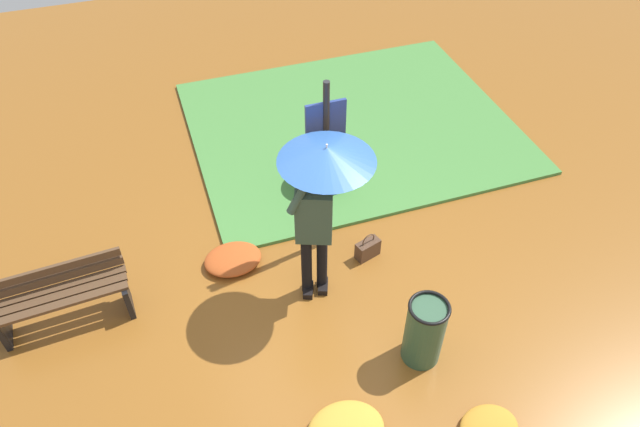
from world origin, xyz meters
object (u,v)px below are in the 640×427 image
(person_with_umbrella, at_px, (321,185))
(park_bench, at_px, (61,297))
(info_sign_post, at_px, (326,150))
(trash_bin, at_px, (425,331))
(handbag, at_px, (368,249))

(person_with_umbrella, height_order, park_bench, person_with_umbrella)
(info_sign_post, relative_size, park_bench, 1.64)
(person_with_umbrella, height_order, trash_bin, person_with_umbrella)
(info_sign_post, bearing_deg, person_with_umbrella, -112.84)
(person_with_umbrella, distance_m, trash_bin, 1.80)
(person_with_umbrella, relative_size, handbag, 5.53)
(info_sign_post, distance_m, trash_bin, 2.16)
(person_with_umbrella, height_order, handbag, person_with_umbrella)
(person_with_umbrella, relative_size, park_bench, 1.45)
(park_bench, bearing_deg, trash_bin, -25.32)
(trash_bin, bearing_deg, person_with_umbrella, 119.65)
(info_sign_post, relative_size, handbag, 6.22)
(trash_bin, bearing_deg, park_bench, 154.68)
(person_with_umbrella, bearing_deg, handbag, 20.23)
(handbag, bearing_deg, person_with_umbrella, -159.77)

